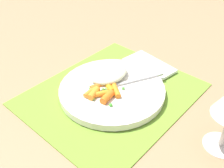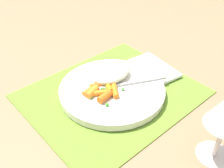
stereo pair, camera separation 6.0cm
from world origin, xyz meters
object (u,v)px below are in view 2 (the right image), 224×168
Objects in this scene: fork at (124,84)px; napkin at (154,68)px; rice_mound at (111,73)px; plate at (112,90)px; carrot_portion at (101,91)px.

fork is 0.13m from napkin.
napkin is (-0.13, -0.02, -0.02)m from fork.
fork is at bearing 6.68° from napkin.
rice_mound is at bearing -13.05° from napkin.
fork reaches higher than plate.
fork is at bearing 153.45° from plate.
rice_mound is (-0.02, -0.03, 0.02)m from plate.
napkin is at bearing -179.35° from carrot_portion.
fork is (-0.06, 0.01, -0.00)m from carrot_portion.
fork is 1.21× the size of napkin.
rice_mound is 0.62× the size of fork.
fork reaches higher than napkin.
plate is 1.53× the size of fork.
plate is 0.16m from napkin.
carrot_portion is (0.04, 0.00, 0.02)m from plate.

